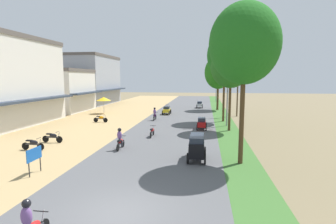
# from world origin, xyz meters

# --- Properties ---
(ground_plane) EXTENTS (180.00, 180.00, 0.00)m
(ground_plane) POSITION_xyz_m (0.00, 0.00, 0.00)
(ground_plane) COLOR #7A6B4C
(road_strip) EXTENTS (9.00, 140.00, 0.08)m
(road_strip) POSITION_xyz_m (0.00, 0.00, 0.04)
(road_strip) COLOR #565659
(road_strip) RESTS_ON ground
(shophouse_mid) EXTENTS (9.28, 9.37, 6.90)m
(shophouse_mid) POSITION_xyz_m (-19.98, 30.85, 3.46)
(shophouse_mid) COLOR silver
(shophouse_mid) RESTS_ON ground
(shophouse_far) EXTENTS (8.51, 14.14, 10.10)m
(shophouse_far) POSITION_xyz_m (-19.98, 43.56, 5.05)
(shophouse_far) COLOR #999EA8
(shophouse_far) RESTS_ON ground
(parked_motorbike_nearest) EXTENTS (1.80, 0.54, 0.94)m
(parked_motorbike_nearest) POSITION_xyz_m (-9.37, 8.23, 0.55)
(parked_motorbike_nearest) COLOR black
(parked_motorbike_nearest) RESTS_ON dirt_shoulder
(parked_motorbike_second) EXTENTS (1.80, 0.54, 0.94)m
(parked_motorbike_second) POSITION_xyz_m (-9.27, 10.64, 0.55)
(parked_motorbike_second) COLOR black
(parked_motorbike_second) RESTS_ON dirt_shoulder
(parked_motorbike_third) EXTENTS (1.80, 0.54, 0.94)m
(parked_motorbike_third) POSITION_xyz_m (-9.27, 21.02, 0.55)
(parked_motorbike_third) COLOR black
(parked_motorbike_third) RESTS_ON dirt_shoulder
(street_signboard) EXTENTS (0.06, 1.30, 1.50)m
(street_signboard) POSITION_xyz_m (-6.06, 3.64, 1.11)
(street_signboard) COLOR #262628
(street_signboard) RESTS_ON dirt_shoulder
(vendor_umbrella) EXTENTS (2.20, 2.20, 2.52)m
(vendor_umbrella) POSITION_xyz_m (-11.92, 28.78, 2.31)
(vendor_umbrella) COLOR #99999E
(vendor_umbrella) RESTS_ON dirt_shoulder
(median_tree_nearest) EXTENTS (4.24, 4.24, 9.89)m
(median_tree_nearest) POSITION_xyz_m (5.62, 7.23, 7.46)
(median_tree_nearest) COLOR #4C351E
(median_tree_nearest) RESTS_ON median_strip
(median_tree_second) EXTENTS (4.01, 4.01, 8.52)m
(median_tree_second) POSITION_xyz_m (5.83, 17.95, 6.48)
(median_tree_second) COLOR #4C351E
(median_tree_second) RESTS_ON median_strip
(median_tree_third) EXTENTS (4.30, 4.30, 10.79)m
(median_tree_third) POSITION_xyz_m (5.61, 23.86, 8.19)
(median_tree_third) COLOR #4C351E
(median_tree_third) RESTS_ON median_strip
(median_tree_fourth) EXTENTS (4.55, 4.55, 9.08)m
(median_tree_fourth) POSITION_xyz_m (5.42, 35.94, 6.36)
(median_tree_fourth) COLOR #4C351E
(median_tree_fourth) RESTS_ON median_strip
(streetlamp_near) EXTENTS (3.16, 0.20, 7.45)m
(streetlamp_near) POSITION_xyz_m (5.80, 20.73, 4.37)
(streetlamp_near) COLOR gray
(streetlamp_near) RESTS_ON median_strip
(streetlamp_mid) EXTENTS (3.16, 0.20, 7.12)m
(streetlamp_mid) POSITION_xyz_m (5.80, 52.83, 4.20)
(streetlamp_mid) COLOR gray
(streetlamp_mid) RESTS_ON median_strip
(utility_pole_near) EXTENTS (1.80, 0.20, 8.43)m
(utility_pole_near) POSITION_xyz_m (7.84, 28.84, 4.41)
(utility_pole_near) COLOR brown
(utility_pole_near) RESTS_ON ground
(car_van_black) EXTENTS (1.19, 2.41, 1.67)m
(car_van_black) POSITION_xyz_m (2.86, 7.45, 1.02)
(car_van_black) COLOR black
(car_van_black) RESTS_ON road_strip
(car_hatchback_red) EXTENTS (1.04, 2.00, 1.23)m
(car_hatchback_red) POSITION_xyz_m (3.03, 18.16, 0.75)
(car_hatchback_red) COLOR red
(car_hatchback_red) RESTS_ON road_strip
(car_sedan_yellow) EXTENTS (1.10, 2.26, 1.19)m
(car_sedan_yellow) POSITION_xyz_m (-2.30, 29.17, 0.74)
(car_sedan_yellow) COLOR gold
(car_sedan_yellow) RESTS_ON road_strip
(car_sedan_silver) EXTENTS (1.10, 2.26, 1.19)m
(car_sedan_silver) POSITION_xyz_m (2.36, 38.50, 0.74)
(car_sedan_silver) COLOR #B7BCC1
(car_sedan_silver) RESTS_ON road_strip
(motorbike_foreground_rider) EXTENTS (0.54, 1.80, 1.66)m
(motorbike_foreground_rider) POSITION_xyz_m (-2.04, -2.41, 0.86)
(motorbike_foreground_rider) COLOR black
(motorbike_foreground_rider) RESTS_ON road_strip
(motorbike_ahead_second) EXTENTS (0.54, 1.80, 1.66)m
(motorbike_ahead_second) POSITION_xyz_m (-2.94, 9.27, 0.86)
(motorbike_ahead_second) COLOR black
(motorbike_ahead_second) RESTS_ON road_strip
(motorbike_ahead_third) EXTENTS (0.54, 1.80, 0.94)m
(motorbike_ahead_third) POSITION_xyz_m (-1.45, 14.00, 0.57)
(motorbike_ahead_third) COLOR black
(motorbike_ahead_third) RESTS_ON road_strip
(motorbike_ahead_fourth) EXTENTS (0.54, 1.80, 1.66)m
(motorbike_ahead_fourth) POSITION_xyz_m (-3.00, 23.42, 0.86)
(motorbike_ahead_fourth) COLOR black
(motorbike_ahead_fourth) RESTS_ON road_strip
(motorbike_ahead_fifth) EXTENTS (0.54, 1.80, 0.94)m
(motorbike_ahead_fifth) POSITION_xyz_m (-3.04, 34.49, 0.57)
(motorbike_ahead_fifth) COLOR black
(motorbike_ahead_fifth) RESTS_ON road_strip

